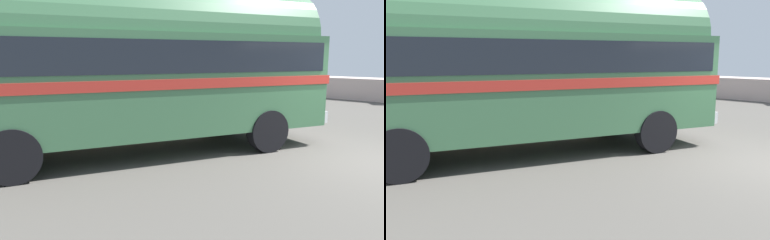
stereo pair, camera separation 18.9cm
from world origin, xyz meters
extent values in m
cube|color=#BCA0A7|center=(-11.95, 11.97, 1.55)|extent=(1.27, 1.27, 0.90)
sphere|color=#B3A4AA|center=(-7.51, 11.60, 1.55)|extent=(0.89, 0.89, 0.89)
cylinder|color=black|center=(-4.34, -0.07, 0.50)|extent=(0.60, 1.00, 0.96)
cylinder|color=black|center=(-2.27, -0.83, 0.50)|extent=(0.60, 1.00, 0.96)
cylinder|color=black|center=(-6.15, -4.95, 0.50)|extent=(0.60, 1.00, 0.96)
cylinder|color=black|center=(-4.08, -5.72, 0.50)|extent=(0.60, 1.00, 0.96)
cube|color=#3C6B46|center=(-4.21, -2.89, 1.57)|extent=(5.17, 8.71, 2.10)
cylinder|color=#3C6B46|center=(-4.21, -2.89, 2.62)|extent=(4.87, 8.33, 2.20)
cube|color=#B32C23|center=(-4.21, -2.89, 1.63)|extent=(5.24, 8.81, 0.20)
cube|color=black|center=(-4.21, -2.89, 2.15)|extent=(5.09, 8.41, 0.64)
cube|color=silver|center=(-2.73, 1.11, 0.70)|extent=(2.19, 0.94, 0.28)
cylinder|color=black|center=(-8.54, 0.66, 0.50)|extent=(0.55, 1.00, 0.96)
cylinder|color=black|center=(-6.43, 0.01, 0.50)|extent=(0.55, 1.00, 0.96)
cube|color=silver|center=(-8.26, -2.16, 1.57)|extent=(4.77, 8.73, 2.10)
cylinder|color=silver|center=(-8.26, -2.16, 2.62)|extent=(4.48, 8.35, 2.20)
cube|color=orange|center=(-8.26, -2.16, 1.63)|extent=(4.84, 8.83, 0.20)
cube|color=black|center=(-8.26, -2.16, 2.15)|extent=(4.70, 8.42, 0.64)
cube|color=silver|center=(-7.00, 1.92, 0.70)|extent=(2.23, 0.82, 0.28)
camera|label=1|loc=(2.31, -7.84, 2.14)|focal=34.61mm
camera|label=2|loc=(2.44, -7.70, 2.14)|focal=34.61mm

